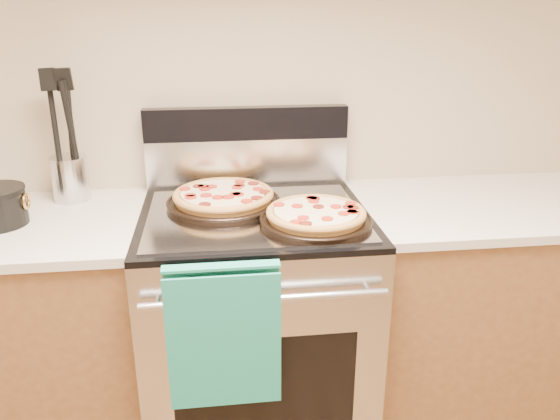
{
  "coord_description": "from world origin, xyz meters",
  "views": [
    {
      "loc": [
        -0.13,
        -0.06,
        1.57
      ],
      "look_at": [
        0.07,
        1.55,
        0.96
      ],
      "focal_mm": 35.0,
      "sensor_mm": 36.0,
      "label": 1
    }
  ],
  "objects": [
    {
      "name": "wall_back",
      "position": [
        0.0,
        2.0,
        1.35
      ],
      "size": [
        4.0,
        0.0,
        4.0
      ],
      "primitive_type": "plane",
      "rotation": [
        1.57,
        0.0,
        0.0
      ],
      "color": "tan",
      "rests_on": "ground"
    },
    {
      "name": "dish_towel",
      "position": [
        -0.12,
        1.27,
        0.7
      ],
      "size": [
        0.32,
        0.05,
        0.42
      ],
      "primitive_type": null,
      "color": "teal",
      "rests_on": "oven_handle"
    },
    {
      "name": "oven_handle",
      "position": [
        0.0,
        1.27,
        0.8
      ],
      "size": [
        0.7,
        0.03,
        0.03
      ],
      "primitive_type": "cylinder",
      "rotation": [
        0.0,
        1.57,
        0.0
      ],
      "color": "silver",
      "rests_on": "range_body"
    },
    {
      "name": "cooktop",
      "position": [
        0.0,
        1.65,
        0.91
      ],
      "size": [
        0.76,
        0.68,
        0.02
      ],
      "primitive_type": "cube",
      "color": "black",
      "rests_on": "range_body"
    },
    {
      "name": "foil_sheet",
      "position": [
        0.0,
        1.62,
        0.92
      ],
      "size": [
        0.7,
        0.55,
        0.01
      ],
      "primitive_type": "cube",
      "color": "gray",
      "rests_on": "cooktop"
    },
    {
      "name": "range_body",
      "position": [
        0.0,
        1.65,
        0.45
      ],
      "size": [
        0.76,
        0.68,
        0.9
      ],
      "primitive_type": "cube",
      "color": "#B7B7BC",
      "rests_on": "ground"
    },
    {
      "name": "pepperoni_pizza_front",
      "position": [
        0.18,
        1.52,
        0.95
      ],
      "size": [
        0.38,
        0.38,
        0.05
      ],
      "primitive_type": null,
      "rotation": [
        0.0,
        0.0,
        -0.08
      ],
      "color": "#A56932",
      "rests_on": "foil_sheet"
    },
    {
      "name": "cabinet_left",
      "position": [
        -0.88,
        1.68,
        0.44
      ],
      "size": [
        1.0,
        0.62,
        0.88
      ],
      "primitive_type": "cube",
      "color": "brown",
      "rests_on": "ground"
    },
    {
      "name": "backsplash_upper",
      "position": [
        0.0,
        1.96,
        1.16
      ],
      "size": [
        0.76,
        0.06,
        0.12
      ],
      "primitive_type": "cube",
      "color": "black",
      "rests_on": "backsplash_lower"
    },
    {
      "name": "cabinet_right",
      "position": [
        0.88,
        1.68,
        0.44
      ],
      "size": [
        1.0,
        0.62,
        0.88
      ],
      "primitive_type": "cube",
      "color": "brown",
      "rests_on": "ground"
    },
    {
      "name": "pepperoni_pizza_back",
      "position": [
        -0.1,
        1.72,
        0.95
      ],
      "size": [
        0.51,
        0.51,
        0.05
      ],
      "primitive_type": null,
      "rotation": [
        0.0,
        0.0,
        -0.42
      ],
      "color": "#A56932",
      "rests_on": "foil_sheet"
    },
    {
      "name": "countertop_right",
      "position": [
        0.88,
        1.68,
        0.9
      ],
      "size": [
        1.02,
        0.64,
        0.03
      ],
      "primitive_type": "cube",
      "color": "beige",
      "rests_on": "cabinet_right"
    },
    {
      "name": "oven_window",
      "position": [
        0.0,
        1.31,
        0.45
      ],
      "size": [
        0.56,
        0.01,
        0.4
      ],
      "primitive_type": "cube",
      "color": "black",
      "rests_on": "range_body"
    },
    {
      "name": "backsplash_lower",
      "position": [
        0.0,
        1.96,
        1.01
      ],
      "size": [
        0.76,
        0.06,
        0.18
      ],
      "primitive_type": "cube",
      "color": "silver",
      "rests_on": "cooktop"
    },
    {
      "name": "utensil_crock",
      "position": [
        -0.64,
        1.89,
        0.99
      ],
      "size": [
        0.17,
        0.17,
        0.16
      ],
      "primitive_type": "cylinder",
      "rotation": [
        0.0,
        0.0,
        -0.41
      ],
      "color": "silver",
      "rests_on": "countertop_left"
    }
  ]
}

